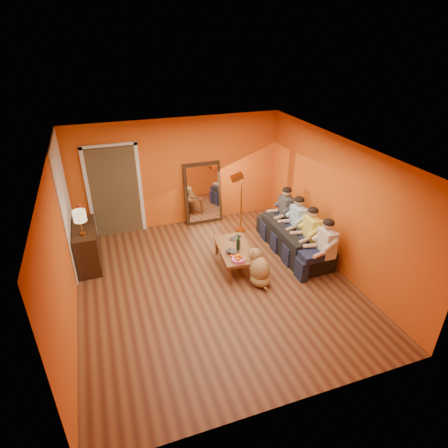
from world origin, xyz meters
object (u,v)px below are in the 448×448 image
object	(u,v)px
tumbler	(238,242)
dog	(259,267)
sideboard	(87,246)
laptop	(237,238)
person_mid_right	(298,222)
table_lamp	(81,223)
coffee_table	(235,257)
wine_bottle	(238,243)
vase	(82,218)
sofa	(294,238)
person_far_right	(286,212)
person_mid_left	(311,234)
person_far_left	(326,247)
mirror_frame	(203,193)
floor_lamp	(241,203)

from	to	relation	value
tumbler	dog	bearing A→B (deg)	-81.39
sideboard	tumbler	xyz separation A→B (m)	(2.93, -0.96, 0.05)
laptop	person_mid_right	bearing A→B (deg)	-29.82
table_lamp	coffee_table	size ratio (longest dim) A/B	0.42
table_lamp	wine_bottle	bearing A→B (deg)	-16.22
wine_bottle	vase	bearing A→B (deg)	154.21
sideboard	person_mid_right	size ratio (longest dim) A/B	0.97
table_lamp	dog	world-z (taller)	table_lamp
sofa	laptop	xyz separation A→B (m)	(-1.25, 0.18, 0.12)
dog	vase	xyz separation A→B (m)	(-3.05, 2.01, 0.58)
person_far_right	vase	distance (m)	4.41
wine_bottle	tumbler	distance (m)	0.21
person_mid_right	laptop	world-z (taller)	person_mid_right
dog	person_mid_left	size ratio (longest dim) A/B	0.58
table_lamp	person_mid_right	world-z (taller)	table_lamp
sofa	laptop	bearing A→B (deg)	81.61
tumbler	sideboard	bearing A→B (deg)	161.82
tumbler	vase	bearing A→B (deg)	157.53
wine_bottle	vase	size ratio (longest dim) A/B	1.74
coffee_table	sideboard	bearing A→B (deg)	164.29
person_mid_right	person_far_right	xyz separation A→B (m)	(0.00, 0.55, 0.00)
person_mid_left	vase	bearing A→B (deg)	159.71
person_far_left	person_mid_left	distance (m)	0.55
tumbler	laptop	xyz separation A→B (m)	(0.06, 0.23, -0.04)
person_far_left	vase	bearing A→B (deg)	153.63
person_mid_left	mirror_frame	bearing A→B (deg)	122.86
laptop	sideboard	bearing A→B (deg)	139.92
sofa	wine_bottle	size ratio (longest dim) A/B	6.82
sofa	laptop	world-z (taller)	sofa
table_lamp	person_mid_left	xyz separation A→B (m)	(4.37, -1.07, -0.49)
table_lamp	person_mid_right	bearing A→B (deg)	-6.73
dog	vase	world-z (taller)	vase
dog	person_mid_left	xyz separation A→B (m)	(1.32, 0.40, 0.25)
floor_lamp	laptop	world-z (taller)	floor_lamp
mirror_frame	vase	bearing A→B (deg)	-163.43
mirror_frame	wine_bottle	world-z (taller)	mirror_frame
coffee_table	person_mid_right	world-z (taller)	person_mid_right
mirror_frame	sideboard	distance (m)	3.01
table_lamp	laptop	world-z (taller)	table_lamp
coffee_table	mirror_frame	bearing A→B (deg)	95.84
vase	floor_lamp	bearing A→B (deg)	0.86
floor_lamp	person_far_right	bearing A→B (deg)	-23.70
person_mid_left	tumbler	size ratio (longest dim) A/B	11.18
person_mid_left	sideboard	bearing A→B (deg)	162.64
table_lamp	person_mid_right	size ratio (longest dim) A/B	0.42
dog	wine_bottle	size ratio (longest dim) A/B	2.29
sofa	person_far_right	xyz separation A→B (m)	(0.13, 0.65, 0.30)
coffee_table	person_far_right	xyz separation A→B (m)	(1.56, 0.82, 0.40)
sofa	vase	size ratio (longest dim) A/B	11.86
person_mid_left	vase	xyz separation A→B (m)	(-4.37, 1.62, 0.33)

